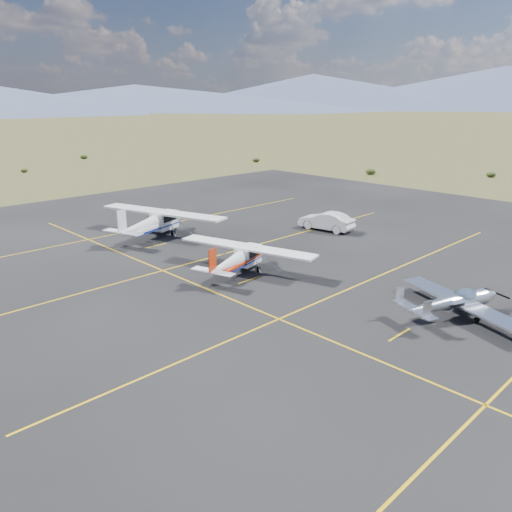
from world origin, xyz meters
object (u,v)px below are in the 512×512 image
aircraft_plain (154,222)px  sedan (326,221)px  aircraft_cessna (239,258)px  aircraft_low_wing (456,302)px

aircraft_plain → sedan: size_ratio=2.43×
aircraft_cessna → aircraft_low_wing: bearing=-90.8°
aircraft_cessna → sedan: size_ratio=2.02×
aircraft_cessna → aircraft_plain: (1.03, 11.87, 0.23)m
aircraft_plain → sedan: aircraft_plain is taller
sedan → aircraft_plain: bearing=-43.9°
aircraft_low_wing → aircraft_plain: size_ratio=0.69×
sedan → aircraft_cessna: bearing=4.3°
aircraft_plain → aircraft_low_wing: bearing=-101.6°
aircraft_cessna → sedan: bearing=-2.8°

